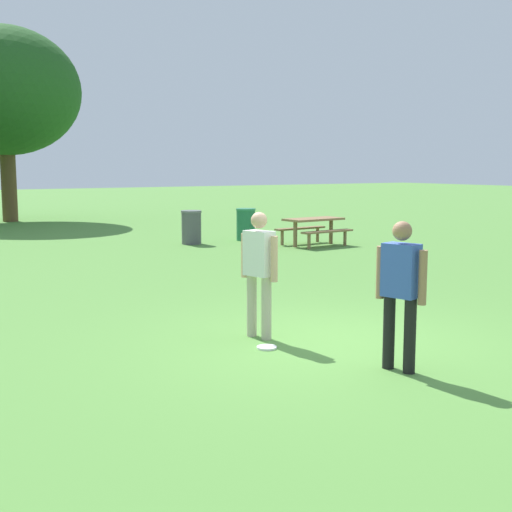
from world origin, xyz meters
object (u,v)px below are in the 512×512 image
Objects in this scene: trash_can_beside_table at (191,227)px; tree_back_left at (4,91)px; picnic_table_near at (314,226)px; person_thrower at (401,286)px; trash_can_further_along at (246,224)px; person_catcher at (259,266)px; frisbee at (267,347)px.

tree_back_left reaches higher than trash_can_beside_table.
picnic_table_near is 3.48m from trash_can_beside_table.
person_thrower is 1.71× the size of trash_can_beside_table.
trash_can_beside_table is at bearing 179.31° from trash_can_further_along.
person_thrower is at bearing -92.31° from tree_back_left.
picnic_table_near is 2.32m from trash_can_further_along.
person_thrower is at bearing -122.47° from picnic_table_near.
trash_can_further_along is (5.87, 9.97, -0.46)m from person_catcher.
tree_back_left is (-2.60, 11.02, 4.65)m from trash_can_beside_table.
tree_back_left is at bearing 85.59° from frisbee.
person_thrower is at bearing -64.32° from frisbee.
tree_back_left is (1.66, 21.51, 5.12)m from frisbee.
frisbee is at bearing -94.41° from tree_back_left.
frisbee is (-0.20, -0.50, -0.93)m from person_catcher.
person_thrower is 23.42m from tree_back_left.
person_catcher is 0.91× the size of picnic_table_near.
trash_can_beside_table is 1.81m from trash_can_further_along.
trash_can_beside_table is at bearing 142.00° from picnic_table_near.
person_thrower is 11.70m from picnic_table_near.
tree_back_left is (-5.35, 13.16, 4.57)m from picnic_table_near.
frisbee is 22.17m from tree_back_left.
person_catcher is 1.71× the size of trash_can_further_along.
tree_back_left reaches higher than person_catcher.
trash_can_further_along is at bearing 113.79° from picnic_table_near.
frisbee is 12.11m from trash_can_further_along.
trash_can_beside_table is (-2.75, 2.14, -0.08)m from picnic_table_near.
picnic_table_near is 1.87× the size of trash_can_further_along.
picnic_table_near is at bearing -38.00° from trash_can_beside_table.
picnic_table_near is at bearing 49.98° from frisbee.
picnic_table_near is (6.80, 7.85, -0.38)m from person_catcher.
trash_can_further_along is (1.81, -0.02, 0.00)m from trash_can_beside_table.
person_thrower is 1.92m from frisbee.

